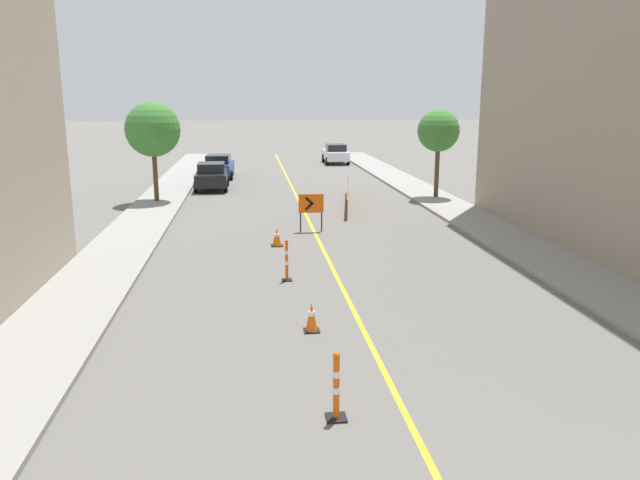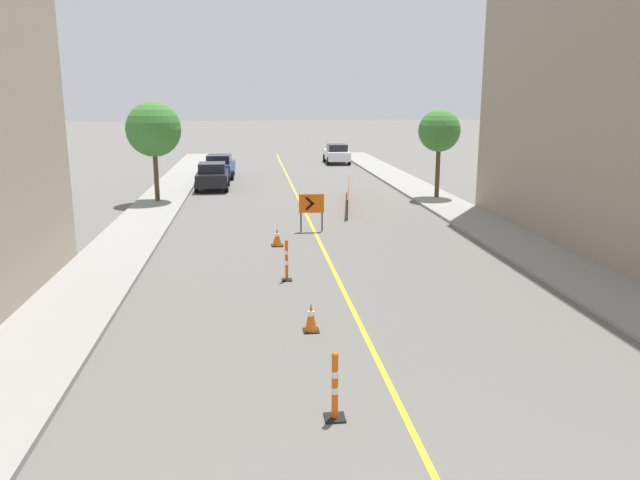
{
  "view_description": "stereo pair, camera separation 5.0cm",
  "coord_description": "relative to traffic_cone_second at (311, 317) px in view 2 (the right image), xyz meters",
  "views": [
    {
      "loc": [
        -2.59,
        -1.32,
        5.37
      ],
      "look_at": [
        -0.43,
        17.6,
        1.0
      ],
      "focal_mm": 35.0,
      "sensor_mm": 36.0,
      "label": 1
    },
    {
      "loc": [
        -2.54,
        -1.33,
        5.37
      ],
      "look_at": [
        -0.43,
        17.6,
        1.0
      ],
      "focal_mm": 35.0,
      "sensor_mm": 36.0,
      "label": 2
    }
  ],
  "objects": [
    {
      "name": "lane_stripe",
      "position": [
        1.22,
        17.17,
        -0.34
      ],
      "size": [
        0.12,
        59.17,
        0.01
      ],
      "color": "gold",
      "rests_on": "ground_plane"
    },
    {
      "name": "sidewalk_left",
      "position": [
        -6.04,
        17.17,
        -0.28
      ],
      "size": [
        2.49,
        59.17,
        0.13
      ],
      "color": "gray",
      "rests_on": "ground_plane"
    },
    {
      "name": "sidewalk_right",
      "position": [
        8.48,
        17.17,
        -0.28
      ],
      "size": [
        2.49,
        59.17,
        0.13
      ],
      "color": "gray",
      "rests_on": "ground_plane"
    },
    {
      "name": "traffic_cone_second",
      "position": [
        0.0,
        0.0,
        0.0
      ],
      "size": [
        0.37,
        0.37,
        0.7
      ],
      "color": "black",
      "rests_on": "ground_plane"
    },
    {
      "name": "traffic_cone_third",
      "position": [
        -0.41,
        8.73,
        -0.02
      ],
      "size": [
        0.44,
        0.44,
        0.67
      ],
      "color": "black",
      "rests_on": "ground_plane"
    },
    {
      "name": "delineator_post_front",
      "position": [
        0.0,
        -4.12,
        0.19
      ],
      "size": [
        0.35,
        0.35,
        1.23
      ],
      "color": "black",
      "rests_on": "ground_plane"
    },
    {
      "name": "delineator_post_rear",
      "position": [
        -0.32,
        4.23,
        0.2
      ],
      "size": [
        0.3,
        0.3,
        1.26
      ],
      "color": "black",
      "rests_on": "ground_plane"
    },
    {
      "name": "arrow_barricade_primary",
      "position": [
        1.1,
        11.11,
        0.75
      ],
      "size": [
        1.02,
        0.09,
        1.55
      ],
      "rotation": [
        0.0,
        0.0,
        -0.01
      ],
      "color": "#EF560C",
      "rests_on": "ground_plane"
    },
    {
      "name": "safety_mesh_fence",
      "position": [
        3.6,
        17.39,
        0.12
      ],
      "size": [
        1.42,
        8.4,
        0.93
      ],
      "rotation": [
        0.0,
        0.0,
        1.41
      ],
      "color": "#EF560C",
      "rests_on": "ground_plane"
    },
    {
      "name": "parked_car_curb_near",
      "position": [
        -3.59,
        23.8,
        0.45
      ],
      "size": [
        1.94,
        4.32,
        1.59
      ],
      "rotation": [
        0.0,
        0.0,
        0.01
      ],
      "color": "black",
      "rests_on": "ground_plane"
    },
    {
      "name": "parked_car_curb_mid",
      "position": [
        -3.41,
        29.1,
        0.45
      ],
      "size": [
        2.03,
        4.39,
        1.59
      ],
      "rotation": [
        0.0,
        0.0,
        -0.05
      ],
      "color": "navy",
      "rests_on": "ground_plane"
    },
    {
      "name": "parked_car_curb_far",
      "position": [
        5.83,
        37.83,
        0.45
      ],
      "size": [
        1.94,
        4.32,
        1.59
      ],
      "rotation": [
        0.0,
        0.0,
        -0.01
      ],
      "color": "silver",
      "rests_on": "ground_plane"
    },
    {
      "name": "street_tree_left_near",
      "position": [
        -6.16,
        19.02,
        3.42
      ],
      "size": [
        2.78,
        2.78,
        5.05
      ],
      "color": "#4C3823",
      "rests_on": "sidewalk_left"
    },
    {
      "name": "street_tree_right_near",
      "position": [
        8.61,
        18.58,
        3.28
      ],
      "size": [
        2.21,
        2.21,
        4.64
      ],
      "color": "#4C3823",
      "rests_on": "sidewalk_right"
    }
  ]
}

